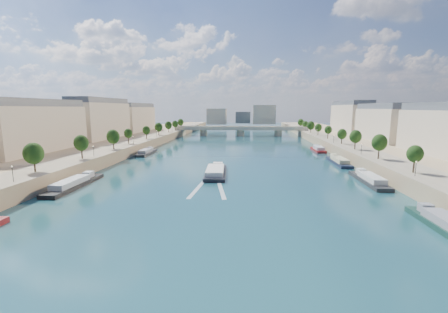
# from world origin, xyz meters

# --- Properties ---
(ground) EXTENTS (700.00, 700.00, 0.00)m
(ground) POSITION_xyz_m (0.00, 100.00, 0.00)
(ground) COLOR #0D2B3D
(ground) RESTS_ON ground
(quay_left) EXTENTS (44.00, 520.00, 5.00)m
(quay_left) POSITION_xyz_m (-72.00, 100.00, 2.50)
(quay_left) COLOR #9E8460
(quay_left) RESTS_ON ground
(quay_right) EXTENTS (44.00, 520.00, 5.00)m
(quay_right) POSITION_xyz_m (72.00, 100.00, 2.50)
(quay_right) COLOR #9E8460
(quay_right) RESTS_ON ground
(pave_left) EXTENTS (14.00, 520.00, 0.10)m
(pave_left) POSITION_xyz_m (-57.00, 100.00, 5.05)
(pave_left) COLOR gray
(pave_left) RESTS_ON quay_left
(pave_right) EXTENTS (14.00, 520.00, 0.10)m
(pave_right) POSITION_xyz_m (57.00, 100.00, 5.05)
(pave_right) COLOR gray
(pave_right) RESTS_ON quay_right
(trees_left) EXTENTS (4.80, 268.80, 8.26)m
(trees_left) POSITION_xyz_m (-55.00, 102.00, 10.48)
(trees_left) COLOR #382B1E
(trees_left) RESTS_ON ground
(trees_right) EXTENTS (4.80, 268.80, 8.26)m
(trees_right) POSITION_xyz_m (55.00, 110.00, 10.48)
(trees_right) COLOR #382B1E
(trees_right) RESTS_ON ground
(lamps_left) EXTENTS (0.36, 200.36, 4.28)m
(lamps_left) POSITION_xyz_m (-52.50, 90.00, 7.78)
(lamps_left) COLOR black
(lamps_left) RESTS_ON ground
(lamps_right) EXTENTS (0.36, 200.36, 4.28)m
(lamps_right) POSITION_xyz_m (52.50, 105.00, 7.78)
(lamps_right) COLOR black
(lamps_right) RESTS_ON ground
(buildings_left) EXTENTS (16.00, 226.00, 23.20)m
(buildings_left) POSITION_xyz_m (-85.00, 112.00, 16.45)
(buildings_left) COLOR beige
(buildings_left) RESTS_ON ground
(buildings_right) EXTENTS (16.00, 226.00, 23.20)m
(buildings_right) POSITION_xyz_m (85.00, 112.00, 16.45)
(buildings_right) COLOR beige
(buildings_right) RESTS_ON ground
(skyline) EXTENTS (79.00, 42.00, 22.00)m
(skyline) POSITION_xyz_m (3.19, 319.52, 14.66)
(skyline) COLOR beige
(skyline) RESTS_ON ground
(bridge) EXTENTS (112.00, 12.00, 8.15)m
(bridge) POSITION_xyz_m (0.00, 217.59, 5.08)
(bridge) COLOR #C1B79E
(bridge) RESTS_ON ground
(tour_barge) EXTENTS (8.48, 25.31, 3.58)m
(tour_barge) POSITION_xyz_m (-4.80, 65.10, 0.89)
(tour_barge) COLOR black
(tour_barge) RESTS_ON ground
(wake) EXTENTS (10.75, 26.02, 0.04)m
(wake) POSITION_xyz_m (-4.80, 48.43, 0.02)
(wake) COLOR silver
(wake) RESTS_ON ground
(moored_barges_left) EXTENTS (5.00, 156.59, 3.60)m
(moored_barges_left) POSITION_xyz_m (-45.50, 30.99, 0.84)
(moored_barges_left) COLOR #1B1B3B
(moored_barges_left) RESTS_ON ground
(moored_barges_right) EXTENTS (5.00, 164.20, 3.60)m
(moored_barges_right) POSITION_xyz_m (45.50, 56.54, 0.84)
(moored_barges_right) COLOR black
(moored_barges_right) RESTS_ON ground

